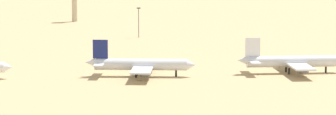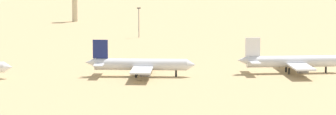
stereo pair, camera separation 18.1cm
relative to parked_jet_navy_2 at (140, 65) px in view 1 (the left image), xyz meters
The scene contains 4 objects.
ground 7.33m from the parked_jet_navy_2, 106.97° to the left, with size 4000.00×4000.00×0.00m, color tan.
parked_jet_navy_2 is the anchor object (origin of this frame).
parked_jet_white_3 52.45m from the parked_jet_navy_2, ahead, with size 37.94×31.82×12.55m.
light_pole_west 113.19m from the parked_jet_navy_2, 85.77° to the left, with size 1.80×0.50×14.43m.
Camera 1 is at (-18.27, -264.22, 43.63)m, focal length 83.24 mm.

